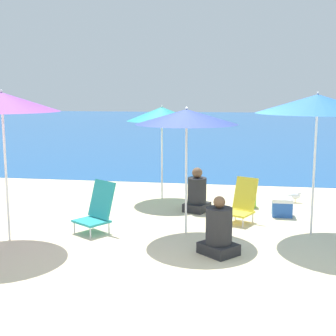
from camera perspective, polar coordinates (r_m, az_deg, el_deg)
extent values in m
plane|color=beige|center=(7.33, 1.56, -9.07)|extent=(60.00, 60.00, 0.00)
cube|color=#1E5699|center=(31.62, 7.50, 5.12)|extent=(60.00, 40.00, 0.01)
cylinder|color=white|center=(7.86, 17.35, -0.83)|extent=(0.04, 0.04, 1.97)
cone|color=blue|center=(7.74, 17.76, 7.46)|extent=(1.93, 1.93, 0.30)
sphere|color=white|center=(7.74, 17.82, 8.70)|extent=(0.04, 0.04, 0.04)
cylinder|color=white|center=(7.60, 2.22, -1.41)|extent=(0.04, 0.04, 1.79)
cone|color=navy|center=(7.48, 2.27, 6.26)|extent=(1.65, 1.65, 0.24)
sphere|color=white|center=(7.47, 2.28, 7.33)|extent=(0.04, 0.04, 0.04)
cylinder|color=white|center=(10.10, -0.74, 0.98)|extent=(0.04, 0.04, 1.69)
cone|color=teal|center=(10.00, -0.76, 6.61)|extent=(1.50, 1.50, 0.30)
sphere|color=white|center=(10.00, -0.76, 7.58)|extent=(0.04, 0.04, 0.04)
cylinder|color=white|center=(7.65, -19.12, -1.04)|extent=(0.04, 0.04, 2.01)
cone|color=purple|center=(7.54, -19.60, 7.59)|extent=(1.74, 1.74, 0.29)
sphere|color=white|center=(7.54, -19.67, 8.85)|extent=(0.04, 0.04, 0.04)
cylinder|color=silver|center=(7.94, -11.35, -7.12)|extent=(0.02, 0.02, 0.18)
cylinder|color=silver|center=(7.60, -9.44, -7.80)|extent=(0.02, 0.02, 0.18)
cylinder|color=silver|center=(8.15, -9.15, -6.61)|extent=(0.02, 0.02, 0.18)
cylinder|color=silver|center=(7.83, -7.20, -7.25)|extent=(0.02, 0.02, 0.18)
cube|color=teal|center=(7.85, -9.31, -6.43)|extent=(0.67, 0.66, 0.04)
cube|color=teal|center=(7.90, -8.08, -3.80)|extent=(0.54, 0.46, 0.62)
cylinder|color=silver|center=(8.33, 6.94, -6.26)|extent=(0.02, 0.02, 0.17)
cylinder|color=silver|center=(8.18, 9.11, -6.61)|extent=(0.02, 0.02, 0.17)
cylinder|color=silver|center=(8.67, 8.20, -5.65)|extent=(0.02, 0.02, 0.17)
cylinder|color=silver|center=(8.53, 10.30, -5.97)|extent=(0.02, 0.02, 0.17)
cube|color=yellow|center=(8.40, 8.66, -5.44)|extent=(0.58, 0.60, 0.04)
cube|color=yellow|center=(8.53, 9.42, -3.08)|extent=(0.46, 0.37, 0.57)
cube|color=#262628|center=(9.17, 3.54, -4.76)|extent=(0.55, 0.59, 0.16)
cylinder|color=#262628|center=(9.10, 3.56, -2.75)|extent=(0.36, 0.36, 0.50)
sphere|color=brown|center=(9.03, 3.58, -0.57)|extent=(0.20, 0.20, 0.20)
cube|color=#262628|center=(6.85, 6.17, -9.76)|extent=(0.64, 0.64, 0.16)
cylinder|color=#262628|center=(6.75, 6.22, -7.01)|extent=(0.38, 0.38, 0.52)
sphere|color=brown|center=(6.66, 6.28, -4.15)|extent=(0.17, 0.17, 0.17)
cube|color=#8ECC3D|center=(9.59, 9.73, -3.82)|extent=(0.32, 0.21, 0.30)
cube|color=#8ECC3D|center=(9.49, 9.73, -4.34)|extent=(0.22, 0.03, 0.14)
cube|color=#2859B2|center=(9.05, 13.72, -4.84)|extent=(0.36, 0.34, 0.28)
cube|color=white|center=(9.01, 13.77, -3.78)|extent=(0.37, 0.35, 0.07)
cylinder|color=gold|center=(10.21, 14.97, -3.87)|extent=(0.01, 0.01, 0.07)
cylinder|color=gold|center=(10.21, 15.25, -3.87)|extent=(0.01, 0.01, 0.07)
ellipsoid|color=white|center=(10.19, 15.13, -3.32)|extent=(0.26, 0.11, 0.13)
sphere|color=white|center=(10.19, 15.73, -3.01)|extent=(0.07, 0.07, 0.07)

